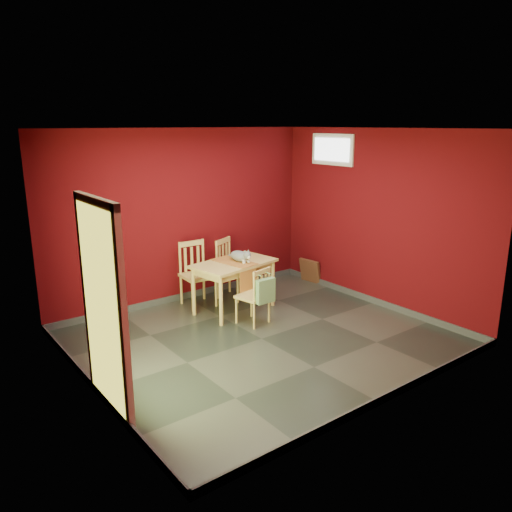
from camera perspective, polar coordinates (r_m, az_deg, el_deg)
ground at (r=6.70m, az=0.65°, el=-9.43°), size 4.50×4.50×0.00m
room_shell at (r=6.68m, az=0.65°, el=-9.04°), size 4.50×4.50×4.50m
doorway at (r=4.94m, az=-17.18°, el=-5.14°), size 0.06×1.01×2.13m
window at (r=8.35m, az=8.71°, el=11.94°), size 0.05×0.90×0.50m
outlet_plate at (r=8.99m, az=0.89°, el=-0.95°), size 0.08×0.02×0.12m
dining_table at (r=7.46m, az=-2.53°, el=-1.40°), size 1.32×0.90×0.76m
table_runner at (r=7.36m, az=-2.01°, el=-1.30°), size 0.45×0.76×0.36m
chair_far_left at (r=7.80m, az=-6.80°, el=-1.95°), size 0.50×0.50×1.00m
chair_far_right at (r=8.10m, az=-2.87°, el=-1.35°), size 0.60×0.60×0.96m
chair_near at (r=7.03m, az=-0.14°, el=-4.50°), size 0.46×0.46×0.83m
tote_bag at (r=6.86m, az=1.07°, el=-3.99°), size 0.29×0.18×0.41m
cat at (r=7.46m, az=-1.89°, el=0.22°), size 0.40×0.49×0.22m
picture_frame at (r=8.96m, az=6.20°, el=-1.70°), size 0.19×0.43×0.42m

